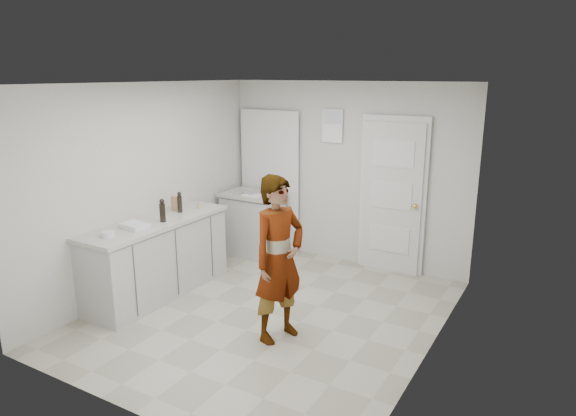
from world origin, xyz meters
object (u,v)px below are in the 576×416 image
Objects in this scene: spice_jar at (199,206)px; oil_cruet_a at (162,211)px; egg_bowl at (108,234)px; oil_cruet_b at (180,202)px; person at (279,259)px; cake_mix_box at (175,203)px; baking_dish at (134,226)px.

oil_cruet_a reaches higher than spice_jar.
oil_cruet_b is at bearing 90.22° from egg_bowl.
egg_bowl is at bearing 123.46° from person.
baking_dish is at bearing -77.65° from cake_mix_box.
spice_jar is at bearing 80.05° from person.
egg_bowl is at bearing -93.20° from spice_jar.
cake_mix_box is 0.57× the size of baking_dish.
oil_cruet_b reaches higher than baking_dish.
cake_mix_box is at bearing 158.75° from oil_cruet_b.
baking_dish is (-0.07, -1.04, -0.01)m from spice_jar.
oil_cruet_b is (-0.08, -0.27, 0.09)m from spice_jar.
oil_cruet_b reaches higher than egg_bowl.
oil_cruet_a is at bearing 100.87° from person.
oil_cruet_a is at bearing 73.31° from baking_dish.
oil_cruet_a reaches higher than cake_mix_box.
person is at bearing -18.55° from oil_cruet_b.
spice_jar is 0.52× the size of egg_bowl.
baking_dish and egg_bowl have the same top height.
oil_cruet_a reaches higher than oil_cruet_b.
baking_dish is at bearing -94.10° from spice_jar.
person reaches higher than oil_cruet_b.
oil_cruet_b is at bearing -107.00° from spice_jar.
oil_cruet_b reaches higher than cake_mix_box.
spice_jar is 0.70m from oil_cruet_a.
cake_mix_box is 1.30× the size of egg_bowl.
person is 2.02m from cake_mix_box.
cake_mix_box is 0.82m from baking_dish.
egg_bowl is at bearing -89.78° from oil_cruet_b.
person is 12.01× the size of egg_bowl.
oil_cruet_b is 1.13m from egg_bowl.
spice_jar is 0.23× the size of baking_dish.
cake_mix_box reaches higher than baking_dish.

